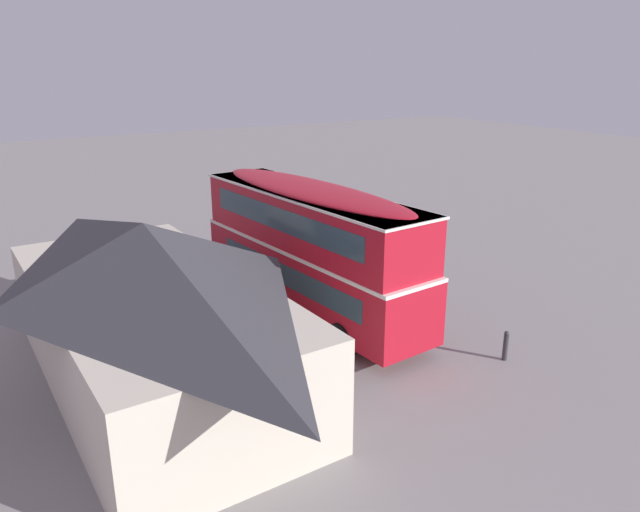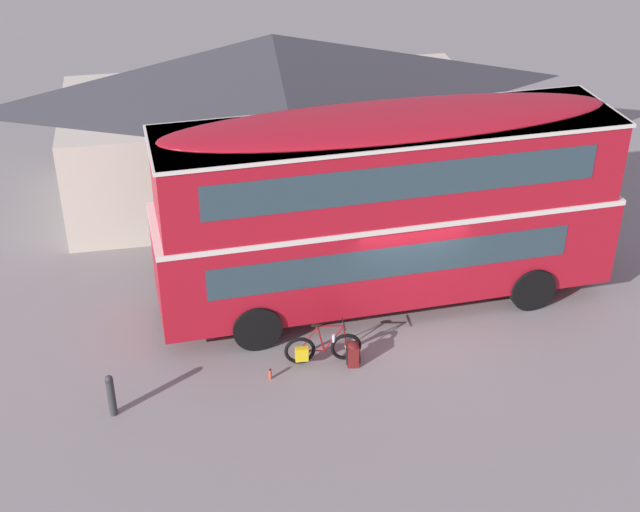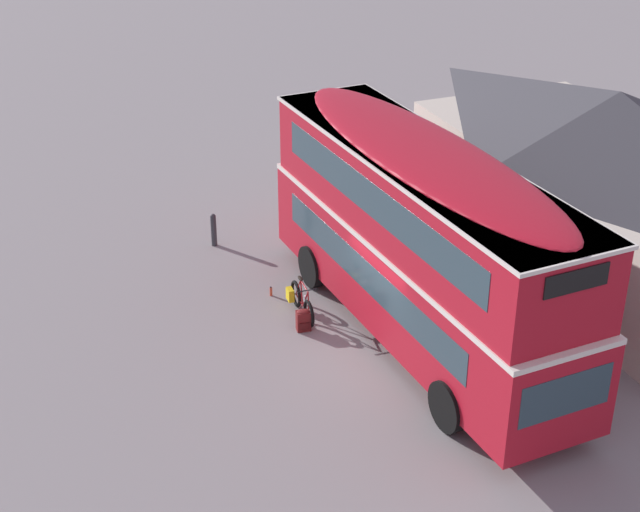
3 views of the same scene
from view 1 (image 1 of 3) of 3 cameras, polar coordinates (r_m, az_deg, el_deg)
ground_plane at (r=22.85m, az=0.50°, el=-4.68°), size 120.00×120.00×0.00m
double_decker_bus at (r=21.24m, az=-0.92°, el=1.12°), size 10.80×3.46×4.79m
touring_bicycle at (r=21.75m, az=6.71°, el=-4.96°), size 1.69×0.46×1.00m
backpack_on_ground at (r=22.39m, az=5.97°, el=-4.50°), size 0.33×0.36×0.55m
water_bottle_red_squeeze at (r=21.30m, az=9.46°, el=-6.35°), size 0.07×0.07×0.25m
pub_building at (r=17.35m, az=-15.82°, el=-4.33°), size 12.36×6.20×4.73m
kerb_bollard at (r=19.52m, az=17.22°, el=-8.09°), size 0.16×0.16×0.97m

